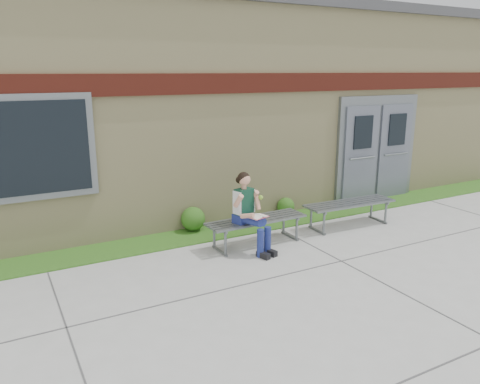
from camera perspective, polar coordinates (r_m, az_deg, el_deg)
ground at (r=6.45m, az=8.27°, el=-11.54°), size 80.00×80.00×0.00m
grass_strip at (r=8.49m, az=-2.23°, el=-4.75°), size 16.00×0.80×0.02m
school_building at (r=11.18m, az=-10.19°, el=10.69°), size 16.20×6.22×4.20m
bench_left at (r=7.77m, az=2.02°, el=-4.00°), size 1.74×0.52×0.45m
bench_right at (r=8.91m, az=13.19°, el=-1.87°), size 1.80×0.57×0.46m
girl at (r=7.40m, az=1.19°, el=-2.27°), size 0.52×0.78×1.28m
shrub_mid at (r=8.46m, az=-5.75°, el=-3.27°), size 0.43×0.43×0.43m
shrub_east at (r=9.39m, az=5.60°, el=-1.73°), size 0.35×0.35×0.35m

